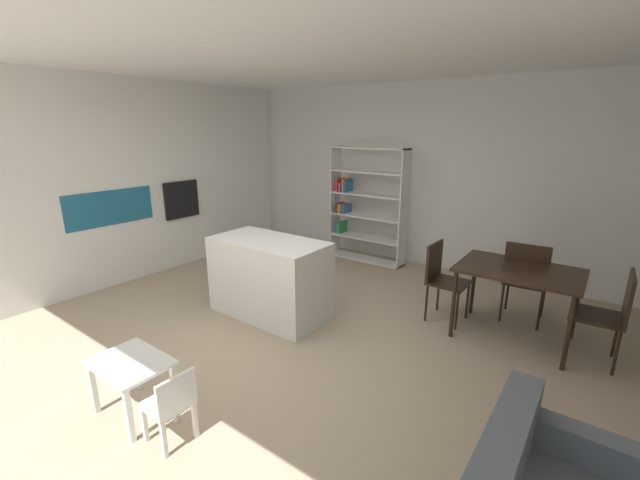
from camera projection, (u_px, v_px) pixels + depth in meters
name	position (u px, v px, depth m)	size (l,w,h in m)	color
ground_plane	(278.00, 332.00, 4.38)	(9.59, 9.59, 0.00)	tan
ceiling_slab	(269.00, 46.00, 3.60)	(6.97, 6.31, 0.06)	white
back_partition	(407.00, 176.00, 6.41)	(6.97, 0.06, 2.84)	silver
tall_cabinet_run_left	(116.00, 181.00, 5.77)	(0.63, 5.70, 2.84)	white
cabinet_niche_splashback	(110.00, 208.00, 5.45)	(0.01, 1.20, 0.47)	#1E6084
built_in_oven	(182.00, 199.00, 6.31)	(0.06, 0.59, 0.58)	black
kitchen_island	(270.00, 278.00, 4.70)	(1.38, 0.71, 0.92)	white
open_bookshelf	(363.00, 205.00, 6.59)	(1.30, 0.31, 1.86)	white
child_table	(131.00, 370.00, 3.05)	(0.60, 0.45, 0.46)	white
child_chair_right	(172.00, 404.00, 2.77)	(0.30, 0.30, 0.57)	white
dining_table	(519.00, 276.00, 4.09)	(1.16, 0.82, 0.78)	black
dining_chair_window_side	(611.00, 310.00, 3.67)	(0.45, 0.45, 0.92)	black
dining_chair_far	(526.00, 276.00, 4.45)	(0.47, 0.47, 0.96)	black
dining_chair_island_side	(441.00, 274.00, 4.59)	(0.42, 0.42, 0.90)	black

